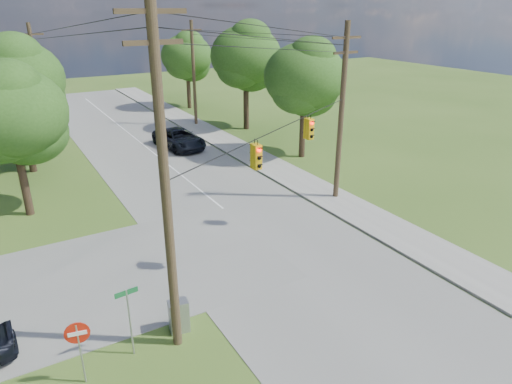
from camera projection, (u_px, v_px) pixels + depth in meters
ground at (290, 309)px, 18.23m from camera, size 140.00×140.00×0.00m
main_road at (267, 244)px, 23.15m from camera, size 10.00×100.00×0.03m
sidewalk_east at (366, 215)px, 26.26m from camera, size 2.60×100.00×0.12m
pole_sw at (165, 181)px, 14.04m from camera, size 2.00×0.32×12.00m
pole_ne at (341, 112)px, 26.70m from camera, size 2.00×0.32×10.50m
pole_north_e at (194, 73)px, 44.40m from camera, size 2.00×0.32×10.00m
pole_north_w at (39, 85)px, 37.92m from camera, size 2.00×0.32×10.00m
power_lines at (198, 47)px, 24.68m from camera, size 13.93×29.62×4.93m
traffic_signals at (285, 141)px, 20.87m from camera, size 4.91×3.27×1.05m
tree_w_near at (10, 113)px, 24.23m from camera, size 6.00×6.00×8.40m
tree_w_mid at (16, 80)px, 30.84m from camera, size 6.40×6.40×9.22m
tree_e_near at (305, 77)px, 34.24m from camera, size 6.20×6.20×8.81m
tree_e_mid at (246, 56)px, 42.21m from camera, size 6.60×6.60×9.64m
tree_e_far at (187, 56)px, 51.71m from camera, size 5.80×5.80×8.32m
car_main_north at (179, 139)px, 38.44m from camera, size 3.32×6.03×1.60m
control_cabinet at (179, 316)px, 16.78m from camera, size 0.78×0.62×1.28m
do_not_enter_sign at (78, 339)px, 14.05m from camera, size 0.77×0.19×2.33m
street_name_sign at (129, 314)px, 15.25m from camera, size 0.79×0.10×2.63m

